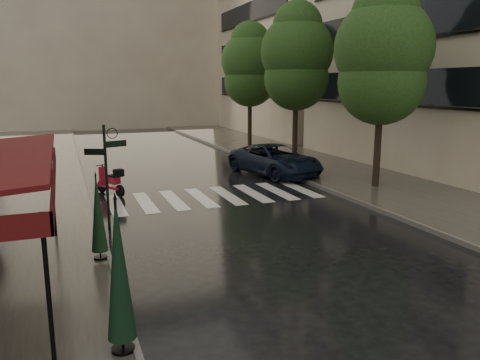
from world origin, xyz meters
TOP-DOWN VIEW (x-y plane):
  - ground at (0.00, 0.00)m, footprint 120.00×120.00m
  - sidewalk_near at (-4.50, 12.00)m, footprint 6.00×60.00m
  - sidewalk_far at (10.25, 12.00)m, footprint 5.50×60.00m
  - curb_near at (-1.45, 12.00)m, footprint 0.12×60.00m
  - curb_far at (7.45, 12.00)m, footprint 0.12×60.00m
  - crosswalk at (2.98, 6.00)m, footprint 7.85×3.20m
  - signpost at (-1.19, 3.00)m, footprint 1.17×0.29m
  - haussmann_far at (16.50, 26.00)m, footprint 8.00×16.00m
  - backdrop_building at (3.00, 38.00)m, footprint 22.00×6.00m
  - tree_near at (9.60, 5.00)m, footprint 3.80×3.80m
  - tree_mid at (9.50, 12.00)m, footprint 3.80×3.80m
  - tree_far at (9.70, 19.00)m, footprint 3.80×3.80m
  - scooter at (-0.66, 7.70)m, footprint 0.96×1.53m
  - parked_car at (7.00, 9.19)m, footprint 3.45×5.54m
  - parasol_front at (-1.65, -3.71)m, footprint 0.45×0.45m
  - parasol_back at (-1.65, 0.50)m, footprint 0.38×0.38m

SIDE VIEW (x-z plane):
  - ground at x=0.00m, z-range 0.00..0.00m
  - crosswalk at x=2.98m, z-range 0.00..0.01m
  - sidewalk_near at x=-4.50m, z-range 0.00..0.12m
  - sidewalk_far at x=10.25m, z-range 0.00..0.12m
  - curb_near at x=-1.45m, z-range -0.01..0.15m
  - curb_far at x=7.45m, z-range -0.01..0.15m
  - scooter at x=-0.66m, z-range -0.04..1.07m
  - parked_car at x=7.00m, z-range 0.00..1.43m
  - parasol_back at x=-1.65m, z-range 0.20..2.26m
  - parasol_front at x=-1.65m, z-range 0.21..2.70m
  - signpost at x=-1.19m, z-range 0.28..3.38m
  - tree_near at x=9.60m, z-range 1.33..9.31m
  - tree_far at x=9.70m, z-range 1.37..9.54m
  - tree_mid at x=9.50m, z-range 1.42..9.76m
  - haussmann_far at x=16.50m, z-range 0.00..18.50m
  - backdrop_building at x=3.00m, z-range 0.00..20.00m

